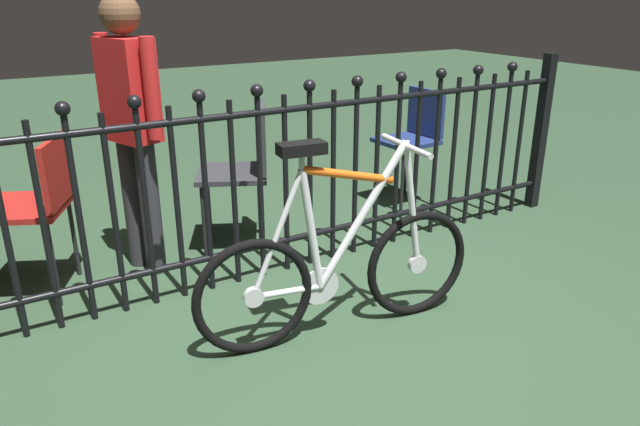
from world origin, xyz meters
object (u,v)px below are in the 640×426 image
at_px(chair_red, 36,198).
at_px(person_visitor, 132,116).
at_px(chair_navy, 414,133).
at_px(bicycle, 340,268).
at_px(chair_charcoal, 245,162).

height_order(chair_red, person_visitor, person_visitor).
xyz_separation_m(chair_navy, person_visitor, (-2.04, -0.11, 0.36)).
xyz_separation_m(bicycle, chair_charcoal, (0.05, 1.14, 0.21)).
bearing_deg(bicycle, chair_red, 134.30).
bearing_deg(chair_charcoal, person_visitor, 178.98).
height_order(chair_navy, person_visitor, person_visitor).
distance_m(bicycle, chair_navy, 1.94).
height_order(bicycle, chair_red, bicycle).
relative_size(bicycle, person_visitor, 0.91).
bearing_deg(person_visitor, bicycle, -63.08).
distance_m(chair_charcoal, chair_navy, 1.41).
bearing_deg(chair_red, chair_navy, 2.79).
distance_m(chair_navy, person_visitor, 2.07).
bearing_deg(chair_navy, chair_charcoal, -174.98).
height_order(bicycle, person_visitor, person_visitor).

